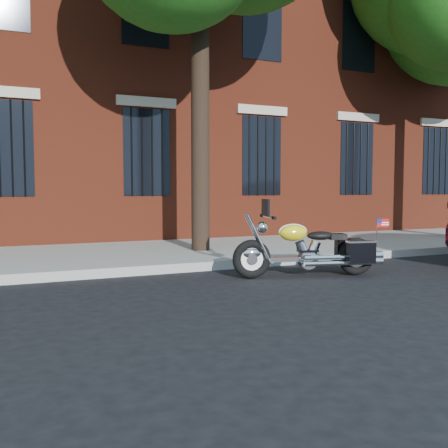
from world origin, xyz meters
name	(u,v)px	position (x,y,z in m)	size (l,w,h in m)	color
ground	(241,285)	(0.00, 0.00, 0.00)	(120.00, 120.00, 0.00)	black
curb	(205,266)	(0.00, 1.38, 0.07)	(40.00, 0.16, 0.15)	gray
sidewalk	(171,253)	(0.00, 3.26, 0.07)	(40.00, 3.60, 0.15)	gray
building	(105,43)	(0.00, 10.06, 6.00)	(26.00, 10.08, 12.00)	maroon
motorcycle	(312,251)	(1.29, 0.14, 0.41)	(2.27, 1.03, 1.20)	black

